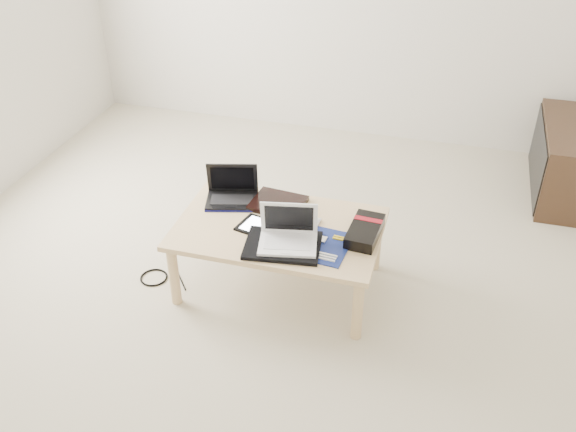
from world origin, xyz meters
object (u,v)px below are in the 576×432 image
(netbook, at_px, (232,193))
(white_laptop, at_px, (288,235))
(gpu_box, at_px, (365,231))
(coffee_table, at_px, (279,234))
(media_cabinet, at_px, (568,160))

(netbook, bearing_deg, white_laptop, -38.42)
(white_laptop, distance_m, gpu_box, 0.41)
(coffee_table, distance_m, gpu_box, 0.47)
(coffee_table, distance_m, media_cabinet, 2.21)
(white_laptop, height_order, gpu_box, white_laptop)
(netbook, xyz_separation_m, gpu_box, (0.79, -0.15, -0.01))
(media_cabinet, xyz_separation_m, white_laptop, (-1.52, -1.66, 0.21))
(netbook, height_order, gpu_box, netbook)
(media_cabinet, distance_m, netbook, 2.36)
(media_cabinet, height_order, netbook, netbook)
(media_cabinet, xyz_separation_m, gpu_box, (-1.16, -1.47, 0.18))
(netbook, bearing_deg, media_cabinet, 34.07)
(media_cabinet, relative_size, netbook, 2.70)
(white_laptop, relative_size, gpu_box, 1.05)
(coffee_table, bearing_deg, netbook, 150.61)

